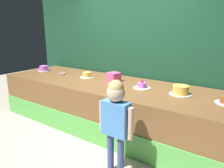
{
  "coord_description": "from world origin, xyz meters",
  "views": [
    {
      "loc": [
        2.1,
        -2.29,
        1.77
      ],
      "look_at": [
        0.24,
        0.4,
        0.9
      ],
      "focal_mm": 33.86,
      "sensor_mm": 36.0,
      "label": 1
    }
  ],
  "objects_px": {
    "pink_box": "(114,77)",
    "cake_right": "(181,90)",
    "cake_far_left": "(44,69)",
    "cake_left": "(87,75)",
    "child_figure": "(116,115)",
    "donut": "(63,73)",
    "cake_center": "(142,86)"
  },
  "relations": [
    {
      "from": "child_figure",
      "to": "donut",
      "type": "bearing_deg",
      "value": 152.21
    },
    {
      "from": "cake_far_left",
      "to": "cake_left",
      "type": "bearing_deg",
      "value": 2.87
    },
    {
      "from": "child_figure",
      "to": "donut",
      "type": "height_order",
      "value": "child_figure"
    },
    {
      "from": "child_figure",
      "to": "pink_box",
      "type": "distance_m",
      "value": 1.45
    },
    {
      "from": "donut",
      "to": "cake_right",
      "type": "xyz_separation_m",
      "value": [
        2.48,
        0.0,
        0.05
      ]
    },
    {
      "from": "child_figure",
      "to": "donut",
      "type": "distance_m",
      "value": 2.35
    },
    {
      "from": "donut",
      "to": "cake_right",
      "type": "bearing_deg",
      "value": 0.11
    },
    {
      "from": "donut",
      "to": "cake_left",
      "type": "relative_size",
      "value": 0.48
    },
    {
      "from": "cake_far_left",
      "to": "cake_left",
      "type": "distance_m",
      "value": 1.24
    },
    {
      "from": "child_figure",
      "to": "cake_left",
      "type": "bearing_deg",
      "value": 141.59
    },
    {
      "from": "pink_box",
      "to": "cake_far_left",
      "type": "bearing_deg",
      "value": -177.26
    },
    {
      "from": "cake_left",
      "to": "cake_right",
      "type": "relative_size",
      "value": 0.85
    },
    {
      "from": "child_figure",
      "to": "cake_far_left",
      "type": "bearing_deg",
      "value": 157.95
    },
    {
      "from": "cake_far_left",
      "to": "cake_left",
      "type": "relative_size",
      "value": 1.02
    },
    {
      "from": "child_figure",
      "to": "cake_far_left",
      "type": "height_order",
      "value": "child_figure"
    },
    {
      "from": "cake_right",
      "to": "cake_center",
      "type": "bearing_deg",
      "value": -178.57
    },
    {
      "from": "pink_box",
      "to": "cake_left",
      "type": "height_order",
      "value": "pink_box"
    },
    {
      "from": "donut",
      "to": "cake_far_left",
      "type": "relative_size",
      "value": 0.47
    },
    {
      "from": "cake_far_left",
      "to": "cake_right",
      "type": "xyz_separation_m",
      "value": [
        3.11,
        0.01,
        0.01
      ]
    },
    {
      "from": "child_figure",
      "to": "cake_right",
      "type": "relative_size",
      "value": 3.72
    },
    {
      "from": "cake_center",
      "to": "child_figure",
      "type": "bearing_deg",
      "value": -78.75
    },
    {
      "from": "pink_box",
      "to": "donut",
      "type": "xyz_separation_m",
      "value": [
        -1.24,
        -0.09,
        -0.07
      ]
    },
    {
      "from": "cake_center",
      "to": "donut",
      "type": "bearing_deg",
      "value": 179.68
    },
    {
      "from": "cake_right",
      "to": "pink_box",
      "type": "bearing_deg",
      "value": 176.2
    },
    {
      "from": "cake_left",
      "to": "cake_far_left",
      "type": "bearing_deg",
      "value": -177.13
    },
    {
      "from": "pink_box",
      "to": "cake_right",
      "type": "xyz_separation_m",
      "value": [
        1.24,
        -0.08,
        -0.02
      ]
    },
    {
      "from": "cake_right",
      "to": "cake_far_left",
      "type": "bearing_deg",
      "value": -179.88
    },
    {
      "from": "child_figure",
      "to": "cake_right",
      "type": "xyz_separation_m",
      "value": [
        0.41,
        1.1,
        0.1
      ]
    },
    {
      "from": "pink_box",
      "to": "donut",
      "type": "bearing_deg",
      "value": -175.97
    },
    {
      "from": "donut",
      "to": "cake_far_left",
      "type": "distance_m",
      "value": 0.62
    },
    {
      "from": "cake_left",
      "to": "cake_center",
      "type": "distance_m",
      "value": 1.24
    },
    {
      "from": "pink_box",
      "to": "cake_center",
      "type": "distance_m",
      "value": 0.63
    }
  ]
}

